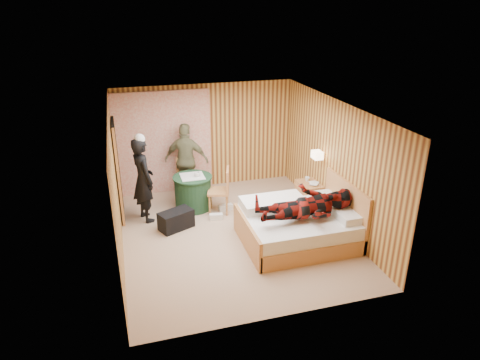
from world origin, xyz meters
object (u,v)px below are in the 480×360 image
object	(u,v)px
nightstand	(309,195)
chair_far	(187,174)
bed	(299,225)
woman_standing	(143,180)
chair_near	(222,187)
man_at_table	(187,160)
wall_lamp	(317,155)
duffel_bag	(176,220)
man_on_bed	(307,198)
round_table	(193,192)

from	to	relation	value
nightstand	chair_far	size ratio (longest dim) A/B	0.66
bed	woman_standing	distance (m)	3.24
chair_near	woman_standing	distance (m)	1.65
chair_near	man_at_table	distance (m)	1.25
chair_near	woman_standing	world-z (taller)	woman_standing
chair_near	woman_standing	size ratio (longest dim) A/B	0.56
wall_lamp	nightstand	xyz separation A→B (m)	(-0.04, 0.18, -0.99)
nightstand	duffel_bag	distance (m)	2.93
wall_lamp	woman_standing	distance (m)	3.59
bed	man_on_bed	xyz separation A→B (m)	(0.03, -0.23, 0.66)
round_table	duffel_bag	bearing A→B (deg)	-121.04
woman_standing	bed	bearing A→B (deg)	-140.23
round_table	man_at_table	distance (m)	0.86
wall_lamp	man_at_table	xyz separation A→B (m)	(-2.47, 1.61, -0.44)
duffel_bag	man_at_table	distance (m)	1.75
chair_near	duffel_bag	distance (m)	1.23
bed	chair_far	distance (m)	3.11
bed	man_on_bed	world-z (taller)	man_on_bed
wall_lamp	man_at_table	size ratio (longest dim) A/B	0.15
bed	chair_near	world-z (taller)	bed
nightstand	chair_far	distance (m)	2.81
chair_far	duffel_bag	distance (m)	1.62
woman_standing	man_at_table	world-z (taller)	woman_standing
bed	woman_standing	world-z (taller)	woman_standing
chair_far	man_on_bed	xyz separation A→B (m)	(1.71, -2.84, 0.45)
wall_lamp	man_on_bed	size ratio (longest dim) A/B	0.15
nightstand	woman_standing	world-z (taller)	woman_standing
bed	chair_near	size ratio (longest dim) A/B	2.07
bed	wall_lamp	bearing A→B (deg)	52.30
round_table	duffel_bag	world-z (taller)	round_table
wall_lamp	round_table	bearing A→B (deg)	159.94
man_at_table	duffel_bag	bearing A→B (deg)	96.07
man_on_bed	duffel_bag	bearing A→B (deg)	148.62
nightstand	man_at_table	distance (m)	2.86
bed	nightstand	world-z (taller)	bed
man_at_table	man_on_bed	world-z (taller)	man_on_bed
wall_lamp	chair_near	bearing A→B (deg)	164.17
woman_standing	man_at_table	distance (m)	1.42
bed	man_on_bed	bearing A→B (deg)	-83.18
round_table	chair_near	bearing A→B (deg)	-32.38
nightstand	woman_standing	distance (m)	3.54
man_on_bed	woman_standing	bearing A→B (deg)	145.00
duffel_bag	man_on_bed	bearing A→B (deg)	-55.68
nightstand	woman_standing	xyz separation A→B (m)	(-3.46, 0.47, 0.58)
chair_far	chair_near	distance (m)	1.19
nightstand	man_at_table	world-z (taller)	man_at_table
chair_far	man_at_table	world-z (taller)	man_at_table
man_at_table	man_on_bed	size ratio (longest dim) A/B	0.97
wall_lamp	man_on_bed	bearing A→B (deg)	-121.45
chair_near	man_at_table	xyz separation A→B (m)	(-0.57, 1.07, 0.29)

